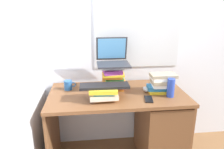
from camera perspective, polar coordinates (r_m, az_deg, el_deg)
wall_back at (r=2.24m, az=0.32°, el=12.27°), size 6.00×0.06×2.60m
wall_left at (r=1.91m, az=-21.94°, el=10.07°), size 0.05×6.00×2.60m
desk at (r=2.20m, az=9.95°, el=-12.88°), size 1.27×0.67×0.74m
book_stack_tall at (r=2.03m, az=0.30°, el=-0.76°), size 0.25×0.21×0.25m
book_stack_keyboard_riser at (r=1.84m, az=-2.21°, el=-5.03°), size 0.25×0.20×0.12m
book_stack_side at (r=2.03m, az=13.04°, el=-2.21°), size 0.26×0.20×0.18m
laptop at (r=2.04m, az=0.17°, el=4.53°), size 0.30×0.30×0.24m
keyboard at (r=1.82m, az=-2.03°, el=-3.05°), size 0.42×0.14×0.02m
computer_mouse at (r=2.06m, az=9.08°, el=-3.91°), size 0.06×0.10×0.04m
mug at (r=2.10m, az=-11.63°, el=-2.80°), size 0.11×0.08×0.09m
water_bottle at (r=1.96m, az=15.47°, el=-3.44°), size 0.07×0.07×0.17m
cell_phone at (r=1.88m, az=9.77°, el=-6.53°), size 0.09×0.14×0.01m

